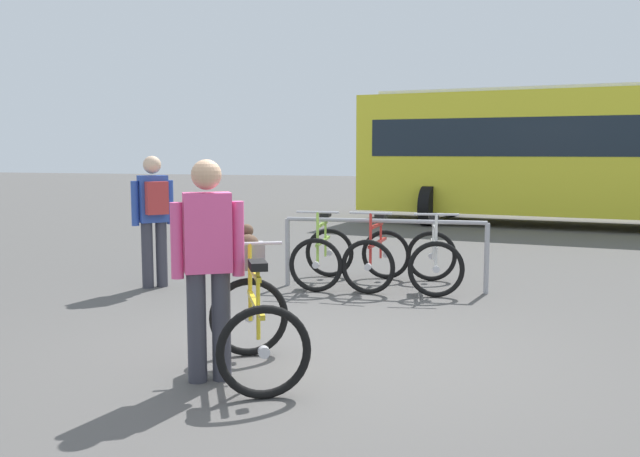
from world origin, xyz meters
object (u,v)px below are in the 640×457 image
(pedestrian_with_backpack, at_px, (154,213))
(racked_bike_lime, at_px, (323,256))
(racked_bike_red, at_px, (377,257))
(person_with_featured_bike, at_px, (208,260))
(featured_bicycle, at_px, (254,309))
(racked_bike_white, at_px, (434,259))
(bus_distant, at_px, (585,149))

(pedestrian_with_backpack, bearing_deg, racked_bike_lime, 22.09)
(racked_bike_red, distance_m, person_with_featured_bike, 3.93)
(featured_bicycle, distance_m, pedestrian_with_backpack, 3.64)
(racked_bike_white, distance_m, bus_distant, 8.51)
(featured_bicycle, bearing_deg, racked_bike_white, 75.08)
(person_with_featured_bike, bearing_deg, featured_bicycle, 54.43)
(bus_distant, bearing_deg, person_with_featured_bike, -106.63)
(racked_bike_lime, relative_size, featured_bicycle, 0.91)
(racked_bike_white, relative_size, featured_bicycle, 0.95)
(racked_bike_white, xyz_separation_m, person_with_featured_bike, (-1.19, -3.91, 0.54))
(racked_bike_lime, relative_size, racked_bike_red, 1.02)
(bus_distant, bearing_deg, racked_bike_lime, -114.90)
(person_with_featured_bike, bearing_deg, racked_bike_red, 82.81)
(racked_bike_white, bearing_deg, person_with_featured_bike, -106.86)
(racked_bike_lime, height_order, pedestrian_with_backpack, pedestrian_with_backpack)
(racked_bike_lime, distance_m, pedestrian_with_backpack, 2.18)
(racked_bike_white, distance_m, featured_bicycle, 3.72)
(racked_bike_red, relative_size, bus_distant, 0.11)
(racked_bike_lime, xyz_separation_m, bus_distant, (3.79, 8.15, 1.37))
(pedestrian_with_backpack, xyz_separation_m, bus_distant, (5.74, 8.95, 0.80))
(racked_bike_lime, xyz_separation_m, racked_bike_red, (0.70, 0.05, -0.00))
(pedestrian_with_backpack, bearing_deg, person_with_featured_bike, -54.39)
(person_with_featured_bike, bearing_deg, pedestrian_with_backpack, 125.61)
(racked_bike_red, distance_m, racked_bike_white, 0.70)
(racked_bike_lime, height_order, racked_bike_white, same)
(racked_bike_white, distance_m, person_with_featured_bike, 4.13)
(racked_bike_lime, bearing_deg, person_with_featured_bike, -86.84)
(racked_bike_red, height_order, racked_bike_white, same)
(featured_bicycle, height_order, person_with_featured_bike, person_with_featured_bike)
(pedestrian_with_backpack, bearing_deg, bus_distant, 57.32)
(person_with_featured_bike, relative_size, bus_distant, 0.16)
(pedestrian_with_backpack, bearing_deg, featured_bicycle, -48.49)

